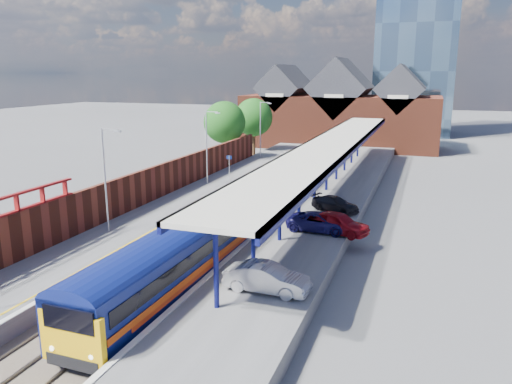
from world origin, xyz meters
TOP-DOWN VIEW (x-y plane):
  - ground at (0.00, 30.00)m, footprint 240.00×240.00m
  - ballast_bed at (0.00, 20.00)m, footprint 6.00×76.00m
  - rails at (0.00, 20.00)m, footprint 4.51×76.00m
  - left_platform at (-5.50, 20.00)m, footprint 5.00×76.00m
  - right_platform at (6.00, 20.00)m, footprint 6.00×76.00m
  - coping_left at (-3.15, 20.00)m, footprint 0.30×76.00m
  - coping_right at (3.15, 20.00)m, footprint 0.30×76.00m
  - yellow_line at (-3.75, 20.00)m, footprint 0.14×76.00m
  - train at (1.49, 25.22)m, footprint 3.11×65.95m
  - canopy at (5.48, 21.95)m, footprint 4.50×52.00m
  - lamp_post_b at (-6.36, 6.00)m, footprint 1.48×0.18m
  - lamp_post_c at (-6.36, 22.00)m, footprint 1.48×0.18m
  - lamp_post_d at (-6.36, 38.00)m, footprint 1.48×0.18m
  - platform_sign at (-5.00, 24.00)m, footprint 0.55×0.08m
  - brick_wall at (-8.10, 13.54)m, footprint 0.35×50.00m
  - station_building at (0.00, 58.00)m, footprint 30.00×12.12m
  - glass_tower at (10.00, 80.00)m, footprint 14.20×14.20m
  - tree_near at (-10.35, 35.91)m, footprint 5.20×5.20m
  - tree_far at (-9.35, 43.91)m, footprint 5.20×5.20m
  - parked_car_red at (8.25, 10.59)m, footprint 4.63×2.93m
  - parked_car_silver at (6.64, 0.37)m, footprint 4.28×1.64m
  - parked_car_dark at (7.10, 16.05)m, footprint 4.18×2.93m
  - parked_car_blue at (7.07, 10.71)m, footprint 4.61×2.29m

SIDE VIEW (x-z plane):
  - ground at x=0.00m, z-range 0.00..0.00m
  - ballast_bed at x=0.00m, z-range 0.00..0.06m
  - rails at x=0.00m, z-range 0.05..0.19m
  - left_platform at x=-5.50m, z-range 0.00..1.00m
  - right_platform at x=6.00m, z-range 0.00..1.00m
  - yellow_line at x=-3.75m, z-range 1.00..1.01m
  - coping_left at x=-3.15m, z-range 1.00..1.05m
  - coping_right at x=3.15m, z-range 1.00..1.05m
  - parked_car_dark at x=7.10m, z-range 1.00..2.12m
  - parked_car_blue at x=7.07m, z-range 1.00..2.26m
  - parked_car_silver at x=6.64m, z-range 1.00..2.39m
  - parked_car_red at x=8.25m, z-range 1.00..2.47m
  - train at x=1.49m, z-range 0.40..3.85m
  - brick_wall at x=-8.10m, z-range 0.52..4.38m
  - platform_sign at x=-5.00m, z-range 1.44..3.94m
  - lamp_post_b at x=-6.36m, z-range 1.49..8.49m
  - lamp_post_c at x=-6.36m, z-range 1.49..8.49m
  - lamp_post_d at x=-6.36m, z-range 1.49..8.49m
  - canopy at x=5.48m, z-range 3.01..7.49m
  - tree_near at x=-10.35m, z-range 1.30..9.40m
  - tree_far at x=-9.35m, z-range 1.30..9.40m
  - station_building at x=0.00m, z-range -1.44..12.34m
  - glass_tower at x=10.00m, z-range 0.05..40.35m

